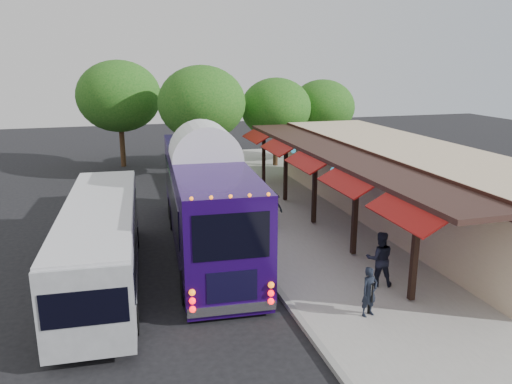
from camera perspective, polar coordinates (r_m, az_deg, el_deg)
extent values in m
plane|color=black|center=(18.69, 0.44, -8.85)|extent=(90.00, 90.00, 0.00)
cube|color=#9E9B93|center=(23.85, 9.29, -3.51)|extent=(10.00, 40.00, 0.15)
cube|color=gray|center=(22.27, -2.36, -4.67)|extent=(0.20, 40.00, 0.16)
cube|color=#C9AF8B|center=(25.05, 16.73, 1.04)|extent=(5.00, 20.00, 3.60)
cube|color=black|center=(23.49, 11.79, 4.21)|extent=(0.06, 20.00, 0.60)
cube|color=#331E19|center=(22.99, 9.41, 4.35)|extent=(2.60, 20.00, 0.18)
cube|color=black|center=(16.16, 17.70, -6.58)|extent=(0.18, 0.18, 3.16)
cube|color=#98100D|center=(15.50, 16.76, -2.15)|extent=(1.00, 3.20, 0.57)
cube|color=black|center=(19.40, 11.23, -2.55)|extent=(0.18, 0.18, 3.16)
cube|color=#98100D|center=(18.86, 10.28, 1.23)|extent=(1.00, 3.20, 0.57)
cube|color=black|center=(22.88, 6.71, 0.31)|extent=(0.18, 0.18, 3.16)
cube|color=#98100D|center=(22.42, 5.79, 3.56)|extent=(1.00, 3.20, 0.57)
cube|color=black|center=(26.51, 3.40, 2.40)|extent=(0.18, 0.18, 3.16)
cube|color=#98100D|center=(26.12, 2.55, 5.23)|extent=(1.00, 3.20, 0.57)
cube|color=black|center=(30.23, 0.88, 3.98)|extent=(0.18, 0.18, 3.16)
cube|color=#98100D|center=(29.89, 0.10, 6.47)|extent=(1.00, 3.20, 0.57)
sphere|color=#196A8A|center=(17.64, 15.56, -0.94)|extent=(0.26, 0.26, 0.26)
sphere|color=#196A8A|center=(21.91, 8.81, 2.48)|extent=(0.26, 0.26, 0.26)
sphere|color=#196A8A|center=(26.44, 4.29, 4.73)|extent=(0.26, 0.26, 0.26)
cube|color=#220753|center=(20.29, -5.77, -0.56)|extent=(3.54, 12.86, 3.34)
cube|color=#220753|center=(20.85, -5.64, -5.41)|extent=(3.47, 12.73, 0.37)
ellipsoid|color=white|center=(19.92, -5.89, 4.01)|extent=(3.52, 12.61, 0.59)
cube|color=black|center=(14.19, -1.15, -4.99)|extent=(2.21, 0.18, 1.38)
cube|color=silver|center=(15.17, -1.18, -12.94)|extent=(2.65, 0.37, 0.30)
sphere|color=#FF0C0C|center=(14.74, -5.56, -12.68)|extent=(0.19, 0.19, 0.19)
sphere|color=#FF0C0C|center=(15.26, 3.21, -11.60)|extent=(0.19, 0.19, 0.19)
cylinder|color=black|center=(16.18, -6.80, -10.76)|extent=(0.39, 1.12, 1.10)
cylinder|color=black|center=(16.69, 1.63, -9.82)|extent=(0.39, 1.12, 1.10)
cylinder|color=black|center=(24.45, -10.23, -1.93)|extent=(0.39, 1.12, 1.10)
cylinder|color=black|center=(24.79, -4.60, -1.50)|extent=(0.39, 1.12, 1.10)
cube|color=#909498|center=(17.88, -17.28, -5.38)|extent=(2.88, 10.67, 2.43)
cube|color=black|center=(17.89, -21.05, -5.00)|extent=(0.53, 8.96, 0.92)
cube|color=black|center=(17.80, -13.61, -4.49)|extent=(0.53, 8.96, 0.92)
cube|color=silver|center=(17.50, -17.60, -1.52)|extent=(2.83, 10.46, 0.09)
cylinder|color=black|center=(15.02, -21.28, -14.35)|extent=(0.31, 0.89, 0.88)
cylinder|color=black|center=(14.93, -12.97, -13.85)|extent=(0.31, 0.89, 0.88)
cylinder|color=black|center=(21.29, -19.80, -5.47)|extent=(0.31, 0.89, 0.88)
cylinder|color=black|center=(21.22, -14.09, -5.08)|extent=(0.31, 0.89, 0.88)
imported|color=black|center=(15.34, 12.83, -11.05)|extent=(0.63, 0.49, 1.52)
imported|color=black|center=(17.30, 13.95, -7.40)|extent=(1.09, 0.97, 1.88)
imported|color=black|center=(24.24, -2.41, -0.73)|extent=(1.08, 0.71, 1.71)
imported|color=black|center=(22.89, 2.00, -1.90)|extent=(1.10, 0.79, 1.53)
cube|color=black|center=(15.54, 12.81, -11.63)|extent=(0.07, 0.07, 1.07)
cube|color=black|center=(15.43, 12.86, -10.82)|extent=(0.11, 0.49, 0.58)
cube|color=white|center=(15.42, 12.77, -10.84)|extent=(0.07, 0.40, 0.49)
cylinder|color=#382314|center=(33.11, -6.07, 4.56)|extent=(0.36, 0.36, 3.27)
ellipsoid|color=#144F13|center=(32.69, -6.22, 10.07)|extent=(5.64, 5.64, 4.80)
cylinder|color=#382314|center=(35.86, 2.24, 5.10)|extent=(0.36, 0.36, 2.87)
ellipsoid|color=#144F13|center=(35.49, 2.29, 9.56)|extent=(4.95, 4.95, 4.21)
cylinder|color=#382314|center=(38.36, 7.46, 5.56)|extent=(0.36, 0.36, 2.77)
ellipsoid|color=#144F13|center=(38.02, 7.59, 9.59)|extent=(4.79, 4.79, 4.07)
cylinder|color=#382314|center=(37.38, -15.04, 5.42)|extent=(0.36, 0.36, 3.41)
ellipsoid|color=#144F13|center=(37.00, -15.39, 10.51)|extent=(5.89, 5.89, 5.01)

